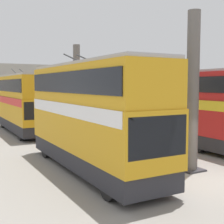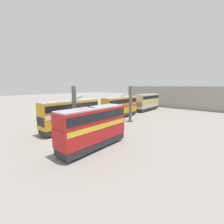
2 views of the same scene
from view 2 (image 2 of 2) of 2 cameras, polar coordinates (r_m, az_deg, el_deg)
The scene contains 11 objects.
ground_plane at distance 20.93m, azimuth -17.75°, elevation -11.09°, with size 240.00×240.00×0.00m, color gray.
depot_back_wall at distance 54.43m, azimuth 22.17°, elevation 5.23°, with size 0.50×36.00×7.25m.
support_column_near at distance 20.97m, azimuth -14.00°, elevation -0.81°, with size 1.04×1.04×7.33m.
support_column_far at distance 31.01m, azimuth 7.07°, elevation 2.78°, with size 1.04×1.04×7.33m.
bus_left_near at distance 17.77m, azimuth -7.11°, elevation -5.01°, with size 9.03×2.54×5.49m.
bus_right_near at distance 25.67m, azimuth -15.27°, elevation -0.53°, with size 10.27×2.54×5.61m.
bus_right_mid at distance 34.99m, azimuth 3.11°, elevation 2.33°, with size 10.57×2.54×5.45m.
bus_right_far at distance 46.56m, azimuth 13.31°, elevation 4.05°, with size 10.63×2.54×5.60m.
person_aisle_midway at distance 28.29m, azimuth 1.85°, elevation -3.39°, with size 0.46×0.32×1.60m.
person_by_left_row at distance 18.53m, azimuth -18.47°, elevation -10.87°, with size 0.43×0.48×1.72m.
oil_drum at distance 23.63m, azimuth -1.46°, elevation -7.08°, with size 0.57×0.57×0.88m.
Camera 2 is at (-10.18, -16.76, 7.30)m, focal length 24.00 mm.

